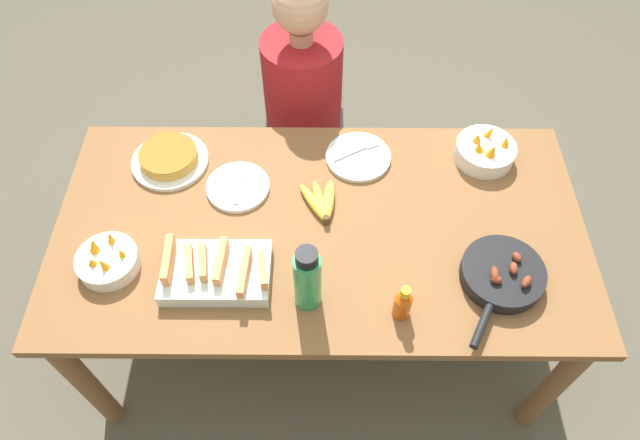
% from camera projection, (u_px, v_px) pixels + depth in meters
% --- Properties ---
extents(ground_plane, '(14.00, 14.00, 0.00)m').
position_uv_depth(ground_plane, '(320.00, 325.00, 2.45)').
color(ground_plane, '#565142').
extents(dining_table, '(1.72, 0.89, 0.75)m').
position_uv_depth(dining_table, '(320.00, 242.00, 1.92)').
color(dining_table, brown).
rests_on(dining_table, ground_plane).
extents(banana_bunch, '(0.14, 0.18, 0.04)m').
position_uv_depth(banana_bunch, '(322.00, 202.00, 1.88)').
color(banana_bunch, gold).
rests_on(banana_bunch, dining_table).
extents(melon_tray, '(0.33, 0.21, 0.10)m').
position_uv_depth(melon_tray, '(216.00, 271.00, 1.71)').
color(melon_tray, silver).
rests_on(melon_tray, dining_table).
extents(skillet, '(0.26, 0.37, 0.08)m').
position_uv_depth(skillet, '(502.00, 275.00, 1.71)').
color(skillet, black).
rests_on(skillet, dining_table).
extents(frittata_plate_center, '(0.27, 0.27, 0.05)m').
position_uv_depth(frittata_plate_center, '(169.00, 158.00, 1.99)').
color(frittata_plate_center, silver).
rests_on(frittata_plate_center, dining_table).
extents(empty_plate_near_front, '(0.23, 0.23, 0.02)m').
position_uv_depth(empty_plate_near_front, '(358.00, 157.00, 2.01)').
color(empty_plate_near_front, silver).
rests_on(empty_plate_near_front, dining_table).
extents(empty_plate_far_left, '(0.21, 0.21, 0.02)m').
position_uv_depth(empty_plate_far_left, '(238.00, 187.00, 1.93)').
color(empty_plate_far_left, silver).
rests_on(empty_plate_far_left, dining_table).
extents(fruit_bowl_mango, '(0.21, 0.21, 0.11)m').
position_uv_depth(fruit_bowl_mango, '(485.00, 151.00, 1.99)').
color(fruit_bowl_mango, silver).
rests_on(fruit_bowl_mango, dining_table).
extents(fruit_bowl_citrus, '(0.19, 0.19, 0.10)m').
position_uv_depth(fruit_bowl_citrus, '(107.00, 261.00, 1.73)').
color(fruit_bowl_citrus, silver).
rests_on(fruit_bowl_citrus, dining_table).
extents(water_bottle, '(0.08, 0.08, 0.25)m').
position_uv_depth(water_bottle, '(307.00, 279.00, 1.59)').
color(water_bottle, '#2D9351').
rests_on(water_bottle, dining_table).
extents(hot_sauce_bottle, '(0.05, 0.05, 0.14)m').
position_uv_depth(hot_sauce_bottle, '(403.00, 303.00, 1.62)').
color(hot_sauce_bottle, '#C64C0F').
rests_on(hot_sauce_bottle, dining_table).
extents(person_figure, '(0.34, 0.34, 1.20)m').
position_uv_depth(person_figure, '(304.00, 129.00, 2.45)').
color(person_figure, black).
rests_on(person_figure, ground_plane).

